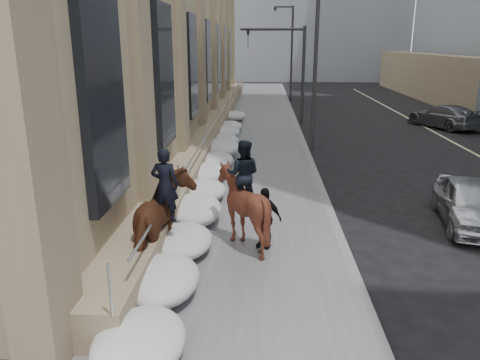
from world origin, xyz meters
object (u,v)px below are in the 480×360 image
(pedestrian, at_px, (264,218))
(car_silver, at_px, (470,203))
(mounted_horse_left, at_px, (164,218))
(mounted_horse_right, at_px, (242,203))
(car_grey, at_px, (444,116))

(pedestrian, height_order, car_silver, pedestrian)
(mounted_horse_left, relative_size, mounted_horse_right, 1.01)
(car_silver, height_order, car_grey, car_grey)
(mounted_horse_right, height_order, pedestrian, mounted_horse_right)
(car_silver, relative_size, car_grey, 0.80)
(pedestrian, relative_size, car_silver, 0.39)
(mounted_horse_right, bearing_deg, car_silver, -156.05)
(mounted_horse_left, distance_m, pedestrian, 2.49)
(car_silver, bearing_deg, car_grey, 82.19)
(car_grey, bearing_deg, mounted_horse_left, 30.80)
(pedestrian, distance_m, car_silver, 6.22)
(mounted_horse_right, xyz_separation_m, car_silver, (6.41, 1.93, -0.56))
(mounted_horse_left, distance_m, car_silver, 8.70)
(pedestrian, bearing_deg, mounted_horse_left, -136.93)
(mounted_horse_right, distance_m, car_silver, 6.71)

